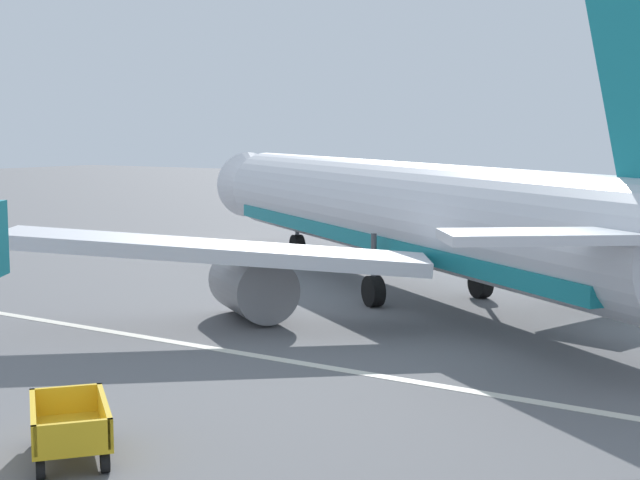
% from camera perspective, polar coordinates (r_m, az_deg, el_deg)
% --- Properties ---
extents(apron_stripe, '(120.00, 0.36, 0.01)m').
position_cam_1_polar(apron_stripe, '(26.46, -6.51, -6.70)').
color(apron_stripe, silver).
rests_on(apron_stripe, ground).
extents(airplane, '(33.03, 28.26, 11.34)m').
position_cam_1_polar(airplane, '(34.41, 5.57, 1.58)').
color(airplane, silver).
rests_on(airplane, ground).
extents(baggage_cart_second_in_row, '(3.22, 2.81, 1.07)m').
position_cam_1_polar(baggage_cart_second_in_row, '(18.32, -15.22, -11.09)').
color(baggage_cart_second_in_row, gold).
rests_on(baggage_cart_second_in_row, ground).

